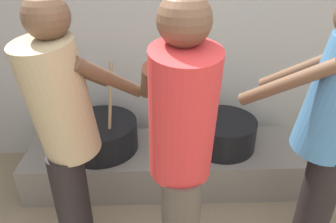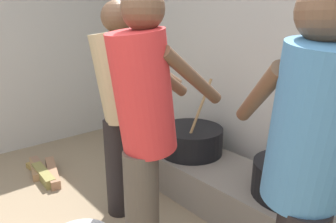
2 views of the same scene
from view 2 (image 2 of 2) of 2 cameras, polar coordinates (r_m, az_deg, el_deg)
The scene contains 8 objects.
block_enclosure_rear at distance 2.60m, azimuth 24.69°, elevation 5.93°, with size 5.71×0.20×2.13m, color #ADA8A0.
hearth_ledge at distance 2.61m, azimuth 11.60°, elevation -14.03°, with size 2.15×0.60×0.32m, color slate.
cooking_pot_main at distance 2.79m, azimuth 4.30°, elevation -5.31°, with size 0.58×0.58×0.69m.
cooking_pot_secondary at distance 2.27m, azimuth 22.12°, elevation -11.83°, with size 0.52×0.52×0.24m.
cook_in_red_shirt at distance 1.64m, azimuth -4.43°, elevation -2.44°, with size 0.38×0.70×1.65m.
cook_in_blue_shirt at distance 1.31m, azimuth 24.52°, elevation -9.90°, with size 0.72×0.67×1.62m.
cook_in_tan_shirt at distance 2.24m, azimuth -9.05°, elevation 2.08°, with size 0.66×0.73×1.61m.
firewood_pile at distance 3.33m, azimuth -22.30°, elevation -10.37°, with size 0.74×0.31×0.09m.
Camera 2 is at (1.06, -0.08, 1.48)m, focal length 32.46 mm.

